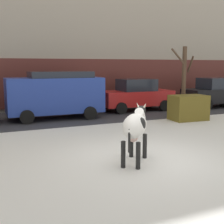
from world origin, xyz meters
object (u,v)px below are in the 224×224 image
at_px(car_black_sedan, 216,93).
at_px(bare_tree_far_back, 184,79).
at_px(car_red_sedan, 136,95).
at_px(car_blue_van, 55,94).
at_px(dumpster, 188,108).
at_px(cow_holstein, 136,126).

relative_size(car_black_sedan, bare_tree_far_back, 1.19).
height_order(car_red_sedan, car_black_sedan, same).
xyz_separation_m(car_red_sedan, car_black_sedan, (5.34, -0.70, 0.00)).
bearing_deg(car_blue_van, car_black_sedan, 0.23).
xyz_separation_m(bare_tree_far_back, dumpster, (-0.65, -1.27, -1.31)).
xyz_separation_m(car_blue_van, bare_tree_far_back, (6.36, -1.80, 0.67)).
distance_m(cow_holstein, dumpster, 7.25).
xyz_separation_m(cow_holstein, dumpster, (5.49, 4.71, -0.40)).
height_order(car_blue_van, car_black_sedan, car_blue_van).
height_order(car_black_sedan, dumpster, car_black_sedan).
bearing_deg(cow_holstein, dumpster, 40.64).
xyz_separation_m(car_blue_van, car_red_sedan, (4.96, 0.74, -0.33)).
distance_m(car_red_sedan, car_black_sedan, 5.39).
bearing_deg(car_red_sedan, cow_holstein, -119.11).
bearing_deg(car_red_sedan, dumpster, -78.99).
xyz_separation_m(car_black_sedan, dumpster, (-4.60, -3.11, -0.31)).
bearing_deg(car_black_sedan, car_red_sedan, 172.49).
bearing_deg(car_black_sedan, car_blue_van, -179.77).
bearing_deg(car_blue_van, cow_holstein, -88.43).
bearing_deg(bare_tree_far_back, car_black_sedan, 25.02).
bearing_deg(dumpster, car_red_sedan, 101.01).
bearing_deg(cow_holstein, car_black_sedan, 37.80).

